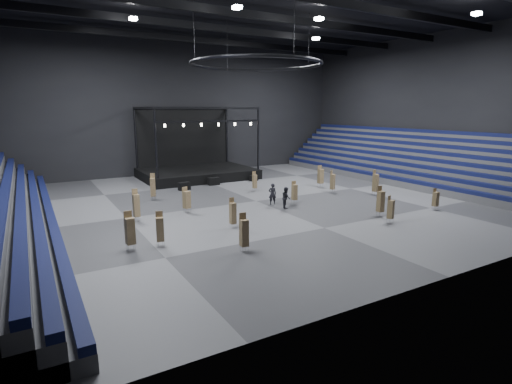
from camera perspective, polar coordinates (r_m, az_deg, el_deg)
floor at (r=39.44m, az=0.01°, el=-1.30°), size 50.00×50.00×0.00m
ceiling at (r=39.47m, az=0.01°, el=25.07°), size 50.00×42.00×0.20m
wall_back at (r=57.57m, az=-10.73°, el=11.66°), size 50.00×0.20×18.00m
wall_front at (r=22.80m, az=27.97°, el=10.59°), size 50.00×0.20×18.00m
wall_right at (r=55.33m, az=23.49°, el=10.91°), size 0.20×42.00×18.00m
bleachers_right at (r=54.18m, az=21.56°, el=3.33°), size 7.20×40.00×6.40m
stage at (r=53.63m, az=-8.72°, el=3.64°), size 14.00×10.00×9.20m
truss_ring at (r=38.63m, az=0.01°, el=17.83°), size 12.30×12.30×5.15m
roof_girders at (r=39.29m, az=0.01°, el=23.93°), size 49.00×30.35×0.70m
floodlights at (r=35.83m, az=3.52°, el=24.12°), size 28.60×16.60×0.25m
flight_case_left at (r=45.45m, az=-10.21°, el=0.83°), size 1.41×0.89×0.87m
flight_case_mid at (r=47.95m, az=-6.06°, el=1.54°), size 1.36×0.68×0.91m
flight_case_right at (r=50.48m, az=-0.34°, el=2.03°), size 1.19×0.75×0.74m
chair_stack_0 at (r=33.54m, az=-16.74°, el=-1.79°), size 0.50×0.50×2.67m
chair_stack_1 at (r=35.22m, az=17.37°, el=-1.22°), size 0.52×0.52×2.61m
chair_stack_2 at (r=35.20m, az=-9.90°, el=-1.03°), size 0.67×0.67×2.30m
chair_stack_3 at (r=38.35m, az=5.51°, el=0.02°), size 0.52×0.52×2.20m
chair_stack_4 at (r=33.49m, az=18.68°, el=-2.30°), size 0.55×0.55×2.21m
chair_stack_5 at (r=39.24m, az=24.27°, el=-0.87°), size 0.44×0.44×1.97m
chair_stack_6 at (r=44.04m, az=10.88°, el=1.50°), size 0.56×0.56×2.42m
chair_stack_7 at (r=43.98m, az=-0.19°, el=1.57°), size 0.43×0.43×2.19m
chair_stack_8 at (r=40.90m, az=-14.52°, el=0.75°), size 0.62×0.62×2.69m
chair_stack_9 at (r=46.81m, az=9.20°, el=2.30°), size 0.57×0.57×2.54m
chair_stack_10 at (r=25.32m, az=-1.74°, el=-5.76°), size 0.50×0.50×2.55m
chair_stack_11 at (r=26.77m, az=-17.58°, el=-5.24°), size 0.59×0.59×2.60m
chair_stack_12 at (r=27.01m, az=-13.57°, el=-5.11°), size 0.58×0.58×2.39m
chair_stack_13 at (r=30.35m, az=-3.34°, el=-2.98°), size 0.43×0.43×2.38m
chair_stack_14 at (r=43.64m, az=16.69°, el=1.33°), size 0.59×0.59×2.73m
man_center at (r=37.90m, az=2.36°, el=-0.28°), size 0.87×0.74×2.03m
crew_member at (r=36.53m, az=4.32°, el=-0.81°), size 1.06×1.17×1.97m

